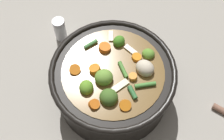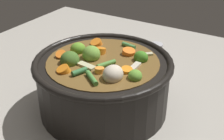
{
  "view_description": "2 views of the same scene",
  "coord_description": "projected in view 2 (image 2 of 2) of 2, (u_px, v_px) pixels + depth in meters",
  "views": [
    {
      "loc": [
        -0.23,
        0.24,
        0.72
      ],
      "look_at": [
        0.01,
        -0.0,
        0.11
      ],
      "focal_mm": 48.73,
      "sensor_mm": 36.0,
      "label": 1
    },
    {
      "loc": [
        -0.48,
        -0.31,
        0.41
      ],
      "look_at": [
        0.02,
        -0.01,
        0.09
      ],
      "focal_mm": 49.18,
      "sensor_mm": 36.0,
      "label": 2
    }
  ],
  "objects": [
    {
      "name": "salt_shaker",
      "position": [
        156.0,
        56.0,
        0.84
      ],
      "size": [
        0.03,
        0.03,
        0.07
      ],
      "color": "silver",
      "rests_on": "ground_plane"
    },
    {
      "name": "cooking_pot",
      "position": [
        103.0,
        83.0,
        0.66
      ],
      "size": [
        0.29,
        0.29,
        0.14
      ],
      "color": "black",
      "rests_on": "ground_plane"
    },
    {
      "name": "ground_plane",
      "position": [
        104.0,
        107.0,
        0.69
      ],
      "size": [
        1.1,
        1.1,
        0.0
      ],
      "primitive_type": "plane",
      "color": "#9E998E"
    }
  ]
}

